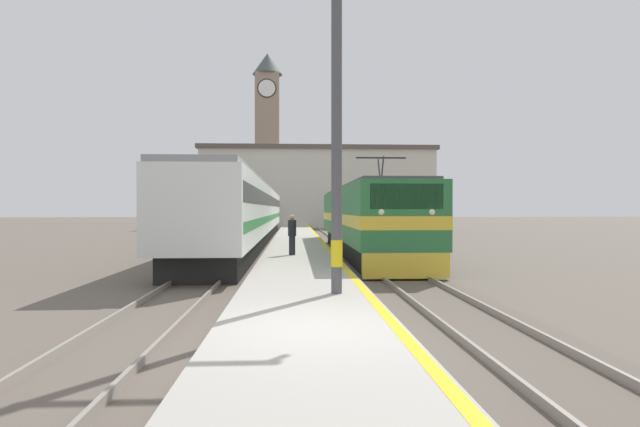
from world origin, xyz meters
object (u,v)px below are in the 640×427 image
(locomotive_train, at_px, (365,220))
(catenary_mast, at_px, (342,113))
(person_on_platform, at_px, (292,234))
(clock_tower, at_px, (268,134))
(passenger_train, at_px, (250,212))

(locomotive_train, height_order, catenary_mast, catenary_mast)
(person_on_platform, height_order, clock_tower, clock_tower)
(locomotive_train, height_order, person_on_platform, locomotive_train)
(clock_tower, bearing_deg, passenger_train, -88.89)
(locomotive_train, distance_m, clock_tower, 47.75)
(person_on_platform, bearing_deg, clock_tower, 94.07)
(locomotive_train, bearing_deg, passenger_train, 125.42)
(locomotive_train, distance_m, passenger_train, 11.09)
(locomotive_train, bearing_deg, clock_tower, 98.84)
(catenary_mast, distance_m, person_on_platform, 9.93)
(passenger_train, xyz_separation_m, catenary_mast, (3.98, -22.47, 2.38))
(passenger_train, relative_size, person_on_platform, 23.66)
(clock_tower, bearing_deg, catenary_mast, -85.48)
(clock_tower, bearing_deg, person_on_platform, -85.93)
(locomotive_train, xyz_separation_m, clock_tower, (-7.14, 45.90, 11.04))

